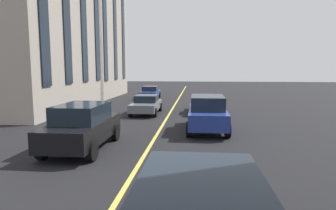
{
  "coord_description": "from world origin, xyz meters",
  "views": [
    {
      "loc": [
        5.19,
        -1.98,
        3.34
      ],
      "look_at": [
        16.72,
        -0.85,
        1.88
      ],
      "focal_mm": 31.21,
      "sensor_mm": 36.0,
      "label": 1
    }
  ],
  "objects": [
    {
      "name": "building_left_near",
      "position": [
        38.83,
        13.82,
        7.32
      ],
      "size": [
        11.28,
        12.76,
        14.64
      ],
      "color": "#A89E8E",
      "rests_on": "ground_plane"
    },
    {
      "name": "car_grey_trailing",
      "position": [
        26.32,
        1.71,
        0.7
      ],
      "size": [
        4.4,
        1.95,
        1.37
      ],
      "color": "slate",
      "rests_on": "ground_plane"
    },
    {
      "name": "building_left_far",
      "position": [
        27.71,
        12.6,
        7.89
      ],
      "size": [
        13.01,
        10.33,
        15.78
      ],
      "color": "#A89E8E",
      "rests_on": "ground_plane"
    },
    {
      "name": "car_black_oncoming",
      "position": [
        16.67,
        2.71,
        0.97
      ],
      "size": [
        4.7,
        2.14,
        1.88
      ],
      "color": "black",
      "rests_on": "ground_plane"
    },
    {
      "name": "lane_centre_line",
      "position": [
        20.0,
        0.0,
        0.0
      ],
      "size": [
        80.0,
        0.16,
        0.01
      ],
      "color": "#D8C64C",
      "rests_on": "ground_plane"
    },
    {
      "name": "car_black_mid",
      "position": [
        27.33,
        -2.54,
        0.7
      ],
      "size": [
        4.4,
        1.95,
        1.37
      ],
      "color": "black",
      "rests_on": "ground_plane"
    },
    {
      "name": "car_blue_near",
      "position": [
        36.98,
        3.13,
        0.7
      ],
      "size": [
        4.4,
        1.95,
        1.37
      ],
      "color": "navy",
      "rests_on": "ground_plane"
    },
    {
      "name": "car_blue_far",
      "position": [
        20.8,
        -2.57,
        0.97
      ],
      "size": [
        4.7,
        2.14,
        1.88
      ],
      "color": "navy",
      "rests_on": "ground_plane"
    }
  ]
}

